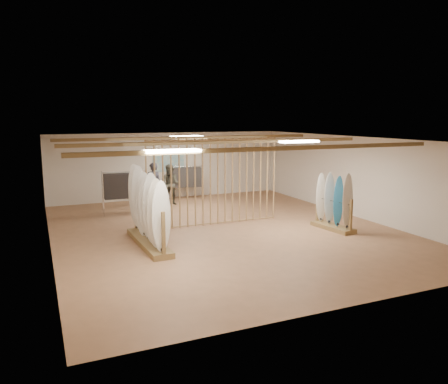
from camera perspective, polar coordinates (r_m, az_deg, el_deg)
name	(u,v)px	position (r m, az deg, el deg)	size (l,w,h in m)	color
floor	(224,230)	(13.56, 0.00, -5.00)	(12.00, 12.00, 0.00)	#A67550
ceiling	(224,139)	(13.13, 0.00, 6.90)	(12.00, 12.00, 0.00)	gray
wall_back	(169,166)	(18.89, -7.26, 3.44)	(12.00, 12.00, 0.00)	white
wall_front	(356,233)	(8.23, 16.88, -5.15)	(12.00, 12.00, 0.00)	white
wall_left	(47,197)	(12.21, -22.07, -0.66)	(12.00, 12.00, 0.00)	white
wall_right	(355,177)	(15.92, 16.77, 1.92)	(12.00, 12.00, 0.00)	white
ceiling_slats	(224,142)	(13.14, 0.00, 6.55)	(9.50, 6.12, 0.10)	olive
light_panels	(224,141)	(13.13, 0.00, 6.63)	(1.20, 0.35, 0.06)	white
bamboo_partition	(214,182)	(14.01, -1.30, 1.32)	(4.45, 0.05, 2.78)	#A78251
poster	(169,161)	(18.85, -7.25, 4.04)	(1.40, 0.03, 0.90)	#3696BF
rack_left	(148,220)	(12.02, -9.88, -3.67)	(0.63, 2.90, 2.02)	olive
rack_right	(333,210)	(13.95, 14.10, -2.35)	(0.67, 1.58, 1.78)	olive
clothing_rack_a	(124,186)	(16.05, -12.98, 0.80)	(1.47, 0.44, 1.58)	silver
clothing_rack_b	(186,177)	(18.55, -4.92, 1.93)	(1.32, 0.58, 1.44)	silver
shopper_a	(153,182)	(17.11, -9.23, 1.33)	(0.72, 0.49, 1.96)	#25242C
shopper_b	(171,182)	(17.44, -6.96, 1.31)	(0.88, 0.69, 1.83)	#37352A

